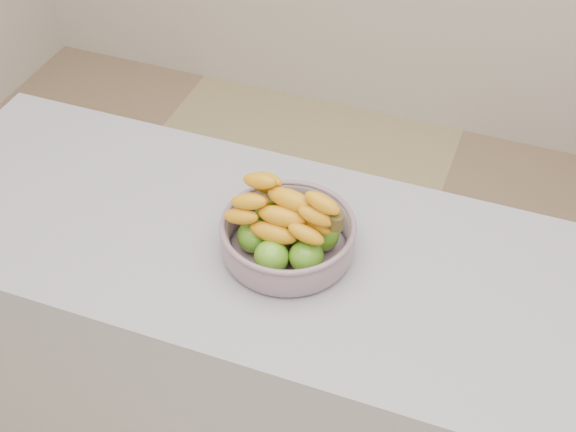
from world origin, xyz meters
TOP-DOWN VIEW (x-y plane):
  - counter at (0.00, 0.21)m, footprint 2.00×0.60m
  - fruit_bowl at (-0.14, 0.21)m, footprint 0.28×0.28m

SIDE VIEW (x-z plane):
  - counter at x=0.00m, z-range 0.00..0.90m
  - fruit_bowl at x=-0.14m, z-range 0.87..1.04m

